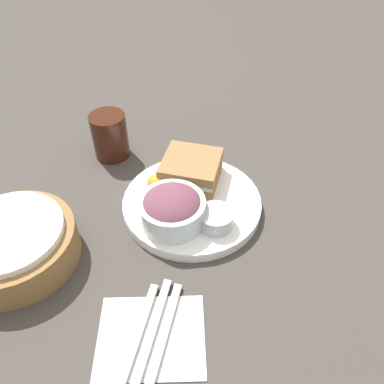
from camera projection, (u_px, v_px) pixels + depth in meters
name	position (u px, v px, depth m)	size (l,w,h in m)	color
ground_plane	(192.00, 207.00, 0.72)	(4.00, 4.00, 0.00)	#3D3833
plate	(192.00, 203.00, 0.72)	(0.26, 0.26, 0.02)	white
sandwich	(194.00, 170.00, 0.73)	(0.13, 0.13, 0.05)	olive
salad_bowl	(172.00, 208.00, 0.65)	(0.12, 0.12, 0.06)	silver
dressing_cup	(216.00, 219.00, 0.65)	(0.06, 0.06, 0.03)	#B7B7BC
orange_wedge	(157.00, 184.00, 0.71)	(0.04, 0.04, 0.04)	orange
drink_glass	(110.00, 136.00, 0.81)	(0.08, 0.08, 0.10)	#38190F
bread_basket	(14.00, 244.00, 0.61)	(0.21, 0.21, 0.07)	olive
napkin	(151.00, 336.00, 0.53)	(0.13, 0.15, 0.00)	white
fork	(163.00, 337.00, 0.53)	(0.17, 0.01, 0.01)	#B2B2B7
knife	(151.00, 335.00, 0.53)	(0.18, 0.01, 0.01)	#B2B2B7
spoon	(139.00, 332.00, 0.53)	(0.16, 0.01, 0.01)	#B2B2B7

